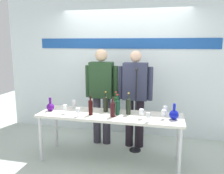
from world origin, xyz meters
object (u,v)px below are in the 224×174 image
wine_bottle_1 (118,102)px  wine_bottle_5 (106,103)px  wine_glass_left_1 (65,108)px  wine_glass_right_1 (148,115)px  wine_glass_right_2 (164,113)px  microphone_stand (136,124)px  wine_glass_left_0 (78,110)px  wine_glass_right_3 (165,109)px  presenter_right (135,93)px  wine_bottle_0 (128,105)px  decanter_blue_left (50,107)px  presenter_left (102,91)px  wine_bottle_2 (91,106)px  wine_bottle_3 (113,109)px  wine_glass_left_2 (74,102)px  wine_bottle_4 (116,104)px  wine_glass_right_0 (142,112)px  wine_bottle_6 (117,106)px  display_table (110,118)px  decanter_blue_right (174,114)px

wine_bottle_1 → wine_bottle_5: wine_bottle_5 is taller
wine_glass_left_1 → wine_glass_right_1: 1.30m
wine_glass_left_1 → wine_glass_right_2: size_ratio=1.06×
microphone_stand → wine_glass_right_1: bearing=-68.5°
wine_glass_left_0 → wine_glass_right_3: 1.32m
presenter_right → wine_glass_left_0: 1.13m
wine_glass_left_0 → wine_glass_right_1: 1.05m
wine_bottle_0 → microphone_stand: 0.56m
decanter_blue_left → presenter_left: bearing=43.8°
wine_bottle_2 → wine_bottle_3: 0.35m
presenter_left → wine_glass_left_2: presenter_left is taller
wine_bottle_0 → wine_bottle_1: bearing=137.3°
wine_bottle_1 → wine_bottle_4: (-0.00, -0.14, 0.01)m
wine_bottle_1 → wine_glass_left_2: (-0.75, -0.06, -0.03)m
wine_glass_left_2 → wine_glass_right_0: (1.17, -0.31, -0.00)m
wine_bottle_0 → decanter_blue_left: bearing=-175.3°
wine_glass_right_1 → wine_glass_left_2: bearing=161.6°
wine_glass_right_2 → wine_glass_right_0: bearing=-168.8°
wine_glass_left_1 → wine_glass_right_3: 1.55m
wine_bottle_4 → wine_glass_right_0: 0.49m
decanter_blue_left → microphone_stand: microphone_stand is taller
wine_glass_right_0 → wine_glass_left_2: bearing=165.3°
decanter_blue_left → wine_bottle_0: 1.28m
wine_bottle_4 → wine_bottle_6: wine_bottle_4 is taller
wine_glass_right_1 → decanter_blue_left: bearing=173.0°
presenter_left → wine_glass_right_3: presenter_left is taller
wine_glass_right_3 → decanter_blue_left: bearing=-175.1°
wine_bottle_2 → wine_glass_right_1: 0.90m
wine_bottle_0 → wine_bottle_5: (-0.38, 0.06, -0.00)m
decanter_blue_left → wine_glass_left_2: size_ratio=1.52×
wine_bottle_2 → wine_glass_left_1: (-0.41, -0.03, -0.03)m
display_table → wine_glass_right_2: wine_glass_right_2 is taller
microphone_stand → wine_bottle_2: bearing=-139.9°
display_table → wine_glass_right_1: bearing=-20.7°
display_table → wine_bottle_6: 0.23m
presenter_left → presenter_right: bearing=0.0°
wine_bottle_3 → microphone_stand: size_ratio=0.21×
presenter_left → wine_bottle_6: bearing=-55.4°
wine_glass_right_0 → wine_glass_right_1: 0.16m
wine_bottle_0 → wine_bottle_6: bearing=-157.3°
decanter_blue_left → decanter_blue_right: size_ratio=0.94×
presenter_right → wine_bottle_6: bearing=-106.7°
decanter_blue_left → wine_bottle_3: wine_bottle_3 is taller
decanter_blue_right → wine_glass_right_1: decanter_blue_right is taller
wine_bottle_4 → wine_glass_left_2: bearing=173.9°
wine_bottle_5 → wine_glass_right_1: size_ratio=2.40×
wine_bottle_6 → wine_glass_right_2: size_ratio=2.40×
wine_bottle_5 → wine_glass_right_0: (0.60, -0.24, -0.03)m
wine_bottle_0 → wine_glass_right_0: (0.22, -0.18, -0.04)m
wine_bottle_2 → wine_glass_left_2: wine_bottle_2 is taller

